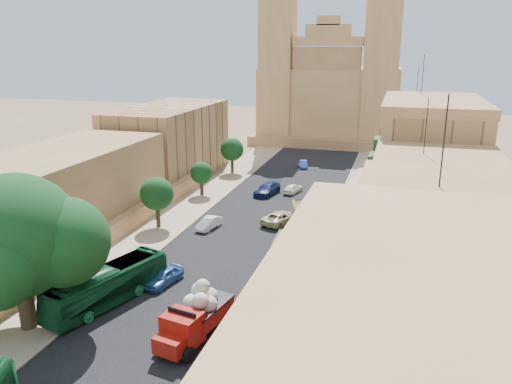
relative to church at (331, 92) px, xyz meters
The scene contains 31 objects.
road_surface 49.54m from the church, 90.00° to the right, with size 14.00×140.00×0.01m, color black.
sidewalk_east 50.44m from the church, 78.94° to the right, with size 5.00×140.00×0.01m, color tan.
sidewalk_west 50.44m from the church, 101.06° to the right, with size 5.00×140.00×0.01m, color tan.
kerb_east 50.02m from the church, 81.81° to the right, with size 0.25×140.00×0.12m, color tan.
kerb_west 50.02m from the church, 98.19° to the right, with size 0.25×140.00×0.12m, color tan.
townhouse_a 83.22m from the church, 78.94° to the right, with size 9.00×14.00×16.40m.
townhouse_b 69.58m from the church, 76.73° to the right, with size 9.00×14.00×14.90m.
townhouse_c 56.00m from the church, 73.43° to the right, with size 9.00×14.00×17.40m.
townhouse_d 42.84m from the church, 68.07° to the right, with size 9.00×14.00×15.90m.
west_wall 60.55m from the church, 102.04° to the right, with size 1.00×40.00×1.80m, color tan.
west_building_low 63.45m from the church, 106.54° to the right, with size 10.00×28.00×8.40m, color #A17346.
west_building_mid 39.27m from the church, 117.48° to the right, with size 10.00×22.00×10.00m, color tan.
church is the anchor object (origin of this frame).
ficus_tree 75.27m from the church, 97.19° to the right, with size 10.57×9.72×10.57m.
street_tree_a 67.68m from the church, 98.54° to the right, with size 2.85×2.85×4.37m.
street_tree_b 55.84m from the church, 100.38° to the right, with size 3.45×3.45×5.30m.
street_tree_c 44.28m from the church, 103.21° to the right, with size 2.78×2.78×4.27m.
street_tree_d 32.76m from the church, 108.09° to the right, with size 3.39×3.39×5.21m.
red_truck 73.17m from the church, 88.62° to the right, with size 3.56×6.63×3.69m.
olive_pickup 59.41m from the church, 85.65° to the right, with size 2.16×4.41×1.78m.
bus_green_north 70.96m from the church, 95.01° to the right, with size 2.37×10.13×2.82m, color #12522B.
bus_red_east 71.12m from the church, 84.87° to the right, with size 2.69×11.50×3.20m, color #C01902.
bus_cream_east 55.02m from the church, 83.82° to the right, with size 2.42×10.34×2.88m, color beige.
car_blue_a 67.10m from the church, 93.12° to the right, with size 1.56×3.89×1.32m, color #3164A8.
car_white_a 54.69m from the church, 95.05° to the right, with size 1.24×3.54×1.17m, color white.
car_cream 51.03m from the church, 87.72° to the right, with size 2.24×4.85×1.35m, color beige.
car_dkblue 41.18m from the church, 93.00° to the right, with size 2.02×4.96×1.44m, color #101E4D.
car_white_b 39.58m from the church, 88.71° to the right, with size 1.41×3.50×1.19m, color white.
car_blue_b 26.05m from the church, 91.17° to the right, with size 1.15×3.31×1.09m, color blue.
pedestrian_a 68.38m from the church, 82.71° to the right, with size 0.69×0.45×1.90m, color #252228.
pedestrian_c 62.05m from the church, 82.05° to the right, with size 1.01×0.42×1.72m, color #323439.
Camera 1 is at (13.31, -20.19, 18.10)m, focal length 35.00 mm.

